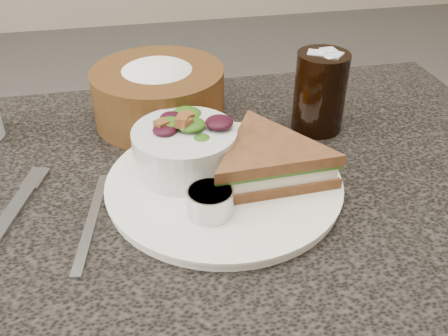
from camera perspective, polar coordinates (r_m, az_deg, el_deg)
dinner_plate at (r=0.63m, az=-0.00°, el=-1.79°), size 0.29×0.29×0.01m
sandwich at (r=0.62m, az=5.10°, el=0.79°), size 0.19×0.19×0.05m
salad_bowl at (r=0.63m, az=-4.50°, el=2.96°), size 0.17×0.17×0.08m
dressing_ramekin at (r=0.56m, az=-1.58°, el=-3.90°), size 0.07×0.07×0.03m
orange_wedge at (r=0.69m, az=1.24°, el=3.68°), size 0.09×0.09×0.03m
fork at (r=0.62m, az=-23.88°, el=-5.93°), size 0.07×0.18×0.00m
knife at (r=0.60m, az=-14.90°, el=-5.84°), size 0.04×0.18×0.00m
bread_basket at (r=0.76m, az=-7.53°, el=9.27°), size 0.20×0.20×0.11m
cola_glass at (r=0.74m, az=10.95°, el=8.93°), size 0.09×0.09×0.13m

